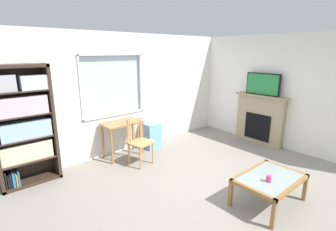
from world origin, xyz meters
TOP-DOWN VIEW (x-y plane):
  - ground at (0.00, 0.00)m, footprint 6.30×5.61m
  - wall_back_with_window at (0.04, 2.30)m, footprint 5.30×0.15m
  - wall_right at (2.71, 0.00)m, footprint 0.12×4.81m
  - bookshelf at (-2.13, 2.06)m, footprint 0.90×0.38m
  - desk_under_window at (-0.38, 1.95)m, footprint 0.82×0.47m
  - wooden_chair at (-0.32, 1.44)m, footprint 0.49×0.47m
  - plastic_drawer_unit at (0.38, 2.00)m, footprint 0.35×0.40m
  - fireplace at (2.55, 0.55)m, footprint 0.26×1.25m
  - tv at (2.54, 0.55)m, footprint 0.06×0.81m
  - coffee_table at (0.37, -0.88)m, footprint 1.00×0.69m
  - sippy_cup at (0.22, -0.93)m, footprint 0.07×0.07m

SIDE VIEW (x-z plane):
  - ground at x=0.00m, z-range -0.02..0.00m
  - plastic_drawer_unit at x=0.38m, z-range 0.00..0.58m
  - coffee_table at x=0.37m, z-range 0.15..0.57m
  - sippy_cup at x=0.22m, z-range 0.42..0.51m
  - wooden_chair at x=-0.32m, z-range 0.01..0.91m
  - fireplace at x=2.55m, z-range 0.00..1.18m
  - desk_under_window at x=-0.38m, z-range 0.24..0.99m
  - bookshelf at x=-2.13m, z-range 0.06..2.03m
  - wall_back_with_window at x=0.04m, z-range -0.02..2.52m
  - wall_right at x=2.71m, z-range 0.00..2.54m
  - tv at x=2.54m, z-range 1.17..1.68m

